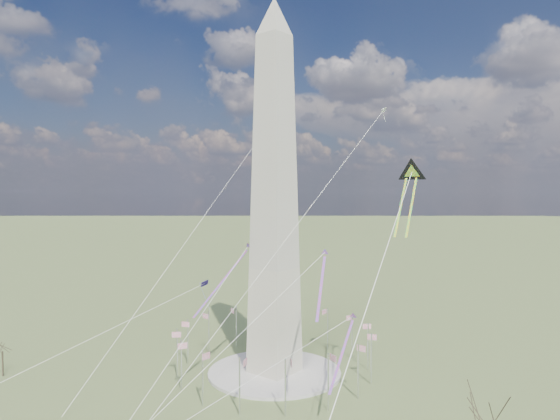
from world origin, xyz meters
The scene contains 12 objects.
ground centered at (0.00, 0.00, 0.00)m, with size 2000.00×2000.00×0.00m, color #515F2F.
plaza centered at (0.00, 0.00, 0.40)m, with size 36.00×36.00×0.80m, color #BAB3AA.
washington_monument centered at (0.00, 0.00, 47.95)m, with size 15.56×15.56×100.00m.
flagpole_ring centered at (0.00, 0.00, 7.27)m, with size 54.40×54.40×13.00m.
tree_far centered at (-55.18, -47.40, 7.22)m, with size 5.80×5.80×10.15m.
kite_delta_black centered at (37.85, 2.26, 52.87)m, with size 10.59×20.08×16.38m.
kite_diamond_purple centered at (-29.76, 1.86, 19.88)m, with size 2.16×3.25×9.72m.
kite_streamer_left centered at (22.68, -10.52, 30.45)m, with size 10.01×16.83×12.78m.
kite_streamer_mid centered at (-6.50, -9.86, 29.12)m, with size 4.58×23.40×16.11m.
kite_streamer_right centered at (25.93, -5.89, 14.85)m, with size 6.24×18.62×13.06m.
kite_small_red centered at (-37.19, 36.56, 69.14)m, with size 1.54×1.73×4.73m.
kite_small_white centered at (10.16, 42.38, 74.94)m, with size 1.56×2.23×4.64m.
Camera 1 is at (85.36, -102.67, 49.52)m, focal length 32.00 mm.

